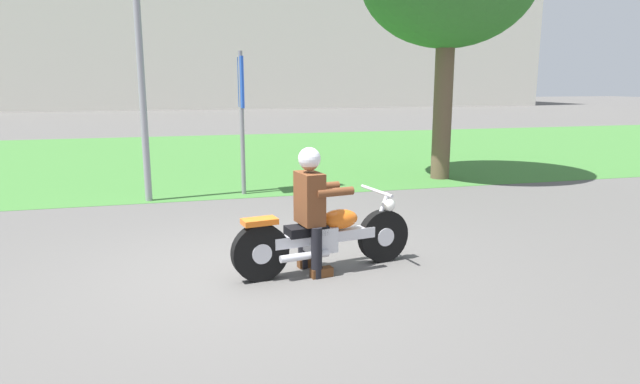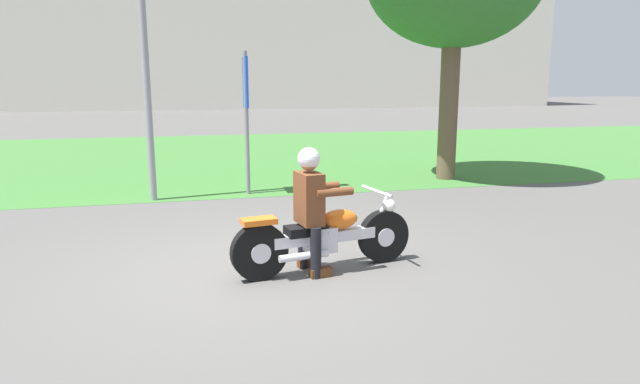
# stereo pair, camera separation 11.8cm
# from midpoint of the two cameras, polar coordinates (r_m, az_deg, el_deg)

# --- Properties ---
(ground) EXTENTS (120.00, 120.00, 0.00)m
(ground) POSITION_cam_midpoint_polar(r_m,az_deg,el_deg) (6.18, -6.12, -8.11)
(ground) COLOR #565451
(grass_verge) EXTENTS (60.00, 12.00, 0.01)m
(grass_verge) POSITION_cam_midpoint_polar(r_m,az_deg,el_deg) (15.78, -10.95, 3.77)
(grass_verge) COLOR #3D7533
(grass_verge) RESTS_ON ground
(stadium_facade) EXTENTS (59.45, 8.00, 13.86)m
(stadium_facade) POSITION_cam_midpoint_polar(r_m,az_deg,el_deg) (45.75, -13.53, 17.29)
(stadium_facade) COLOR silver
(stadium_facade) RESTS_ON ground
(motorcycle_lead) EXTENTS (2.10, 0.72, 0.86)m
(motorcycle_lead) POSITION_cam_midpoint_polar(r_m,az_deg,el_deg) (6.03, 1.09, -4.75)
(motorcycle_lead) COLOR black
(motorcycle_lead) RESTS_ON ground
(rider_lead) EXTENTS (0.60, 0.52, 1.39)m
(rider_lead) POSITION_cam_midpoint_polar(r_m,az_deg,el_deg) (5.86, -0.41, -0.92)
(rider_lead) COLOR black
(rider_lead) RESTS_ON ground
(sign_banner) EXTENTS (0.08, 0.60, 2.60)m
(sign_banner) POSITION_cam_midpoint_polar(r_m,az_deg,el_deg) (10.09, -7.41, 9.45)
(sign_banner) COLOR gray
(sign_banner) RESTS_ON ground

